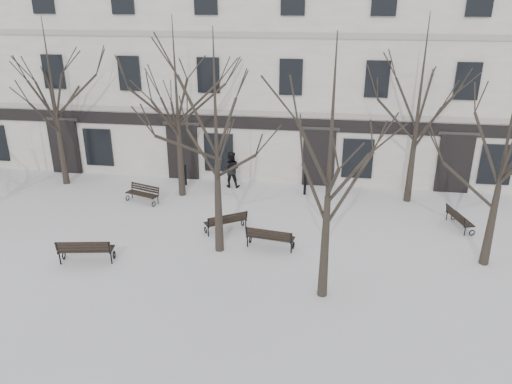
% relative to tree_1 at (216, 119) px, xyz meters
% --- Properties ---
extents(ground, '(100.00, 100.00, 0.00)m').
position_rel_tree_1_xyz_m(ground, '(0.03, -0.54, -5.12)').
color(ground, white).
rests_on(ground, ground).
extents(building, '(40.40, 10.20, 11.40)m').
position_rel_tree_1_xyz_m(building, '(0.04, 12.42, 0.40)').
color(building, silver).
rests_on(building, ground).
extents(tree_1, '(5.73, 5.73, 8.18)m').
position_rel_tree_1_xyz_m(tree_1, '(0.00, 0.00, 0.00)').
color(tree_1, black).
rests_on(tree_1, ground).
extents(tree_2, '(5.78, 5.78, 8.26)m').
position_rel_tree_1_xyz_m(tree_2, '(3.94, -2.48, 0.05)').
color(tree_2, black).
rests_on(tree_2, ground).
extents(tree_3, '(5.05, 5.05, 7.22)m').
position_rel_tree_1_xyz_m(tree_3, '(9.73, 0.35, -0.61)').
color(tree_3, black).
rests_on(tree_3, ground).
extents(tree_4, '(5.70, 5.70, 8.15)m').
position_rel_tree_1_xyz_m(tree_4, '(-9.26, 5.83, -0.02)').
color(tree_4, black).
rests_on(tree_4, ground).
extents(tree_5, '(5.81, 5.81, 8.30)m').
position_rel_tree_1_xyz_m(tree_5, '(-2.93, 5.16, 0.08)').
color(tree_5, black).
rests_on(tree_5, ground).
extents(tree_6, '(5.90, 5.90, 8.43)m').
position_rel_tree_1_xyz_m(tree_6, '(7.77, 5.94, 0.15)').
color(tree_6, black).
rests_on(tree_6, ground).
extents(bench_1, '(2.03, 1.01, 0.98)m').
position_rel_tree_1_xyz_m(bench_1, '(-4.60, -1.60, -4.58)').
color(bench_1, black).
rests_on(bench_1, ground).
extents(bench_2, '(1.90, 0.94, 0.92)m').
position_rel_tree_1_xyz_m(bench_2, '(1.89, 0.37, -4.61)').
color(bench_2, black).
rests_on(bench_2, ground).
extents(bench_3, '(1.71, 1.08, 0.82)m').
position_rel_tree_1_xyz_m(bench_3, '(-4.50, 4.05, -4.67)').
color(bench_3, black).
rests_on(bench_3, ground).
extents(bench_4, '(1.77, 1.44, 0.87)m').
position_rel_tree_1_xyz_m(bench_4, '(-0.05, 1.57, -4.64)').
color(bench_4, black).
rests_on(bench_4, ground).
extents(bench_5, '(0.98, 1.67, 0.80)m').
position_rel_tree_1_xyz_m(bench_5, '(9.47, 3.28, -4.68)').
color(bench_5, black).
rests_on(bench_5, ground).
extents(bollard_a, '(0.14, 0.14, 1.10)m').
position_rel_tree_1_xyz_m(bollard_a, '(-3.11, 6.43, -4.52)').
color(bollard_a, black).
rests_on(bollard_a, ground).
extents(bollard_b, '(0.16, 0.16, 1.22)m').
position_rel_tree_1_xyz_m(bollard_b, '(2.94, 6.02, -4.47)').
color(bollard_b, black).
rests_on(bollard_b, ground).
extents(pedestrian_b, '(0.91, 0.71, 1.84)m').
position_rel_tree_1_xyz_m(pedestrian_b, '(-0.78, 6.57, -5.12)').
color(pedestrian_b, black).
rests_on(pedestrian_b, ground).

